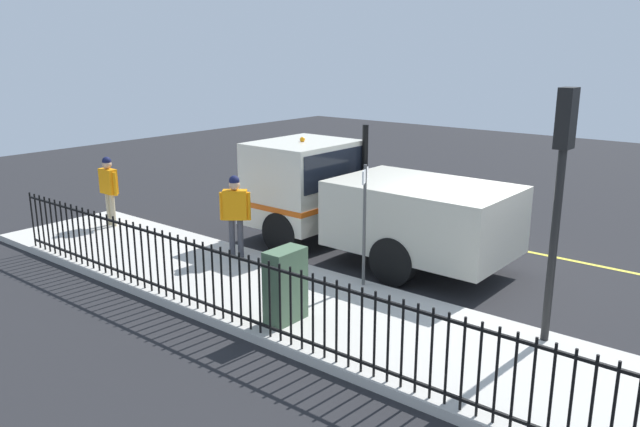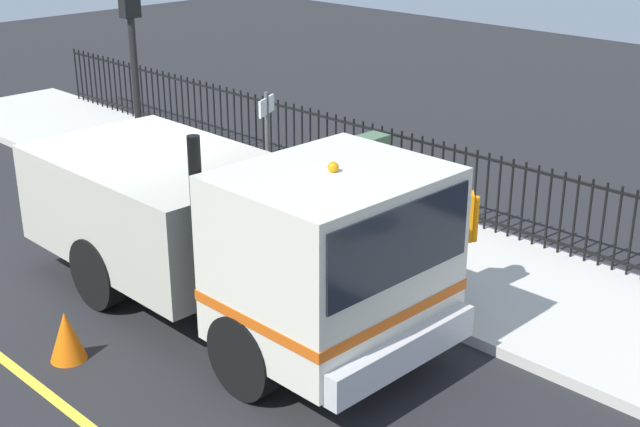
% 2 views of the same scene
% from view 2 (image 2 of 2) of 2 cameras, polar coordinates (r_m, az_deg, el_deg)
% --- Properties ---
extents(ground_plane, '(44.13, 44.13, 0.00)m').
position_cam_2_polar(ground_plane, '(13.09, -13.67, -2.96)').
color(ground_plane, '#232326').
rests_on(ground_plane, ground).
extents(sidewalk_slab, '(3.04, 20.06, 0.14)m').
position_cam_2_polar(sidewalk_slab, '(14.80, -3.30, 0.82)').
color(sidewalk_slab, beige).
rests_on(sidewalk_slab, ground).
extents(work_truck, '(2.39, 6.15, 2.75)m').
position_cam_2_polar(work_truck, '(10.47, -5.12, -0.90)').
color(work_truck, silver).
rests_on(work_truck, ground).
extents(worker_standing, '(0.49, 0.53, 1.77)m').
position_cam_2_polar(worker_standing, '(10.96, 8.69, -0.48)').
color(worker_standing, orange).
rests_on(worker_standing, sidewalk_slab).
extents(iron_fence, '(0.04, 17.09, 1.23)m').
position_cam_2_polar(iron_fence, '(15.49, 0.46, 4.51)').
color(iron_fence, black).
rests_on(iron_fence, sidewalk_slab).
extents(traffic_light_near, '(0.30, 0.22, 3.78)m').
position_cam_2_polar(traffic_light_near, '(14.97, -12.29, 11.58)').
color(traffic_light_near, black).
rests_on(traffic_light_near, sidewalk_slab).
extents(utility_cabinet, '(0.69, 0.38, 1.21)m').
position_cam_2_polar(utility_cabinet, '(14.11, 3.12, 2.70)').
color(utility_cabinet, '#4C6B4C').
rests_on(utility_cabinet, sidewalk_slab).
extents(traffic_cone, '(0.42, 0.42, 0.61)m').
position_cam_2_polar(traffic_cone, '(10.49, -16.34, -7.74)').
color(traffic_cone, orange).
rests_on(traffic_cone, ground).
extents(street_sign, '(0.46, 0.24, 2.29)m').
position_cam_2_polar(street_sign, '(12.48, -3.47, 4.16)').
color(street_sign, '#4C4C4C').
rests_on(street_sign, sidewalk_slab).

